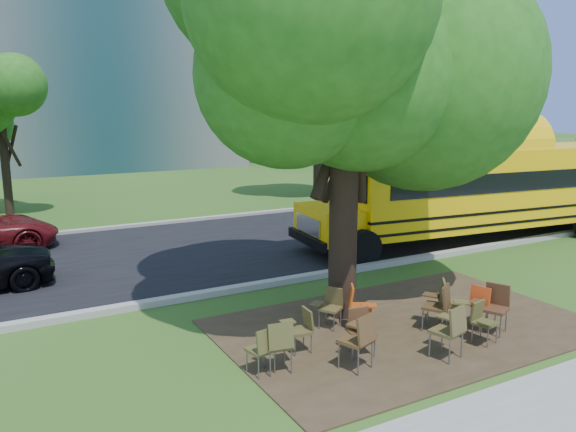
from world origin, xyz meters
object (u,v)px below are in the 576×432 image
main_tree (347,36)px  chair_5 (482,319)px  chair_1 (280,341)px  chair_3 (359,327)px  chair_10 (358,303)px  school_bus (492,186)px  chair_4 (451,326)px  chair_9 (330,304)px  chair_12 (449,299)px  chair_0 (264,345)px  chair_8 (301,326)px  chair_6 (494,303)px  chair_7 (484,302)px  chair_2 (360,335)px  chair_11 (439,302)px

main_tree → chair_5: (1.39, -2.35, -4.96)m
chair_1 → chair_5: bearing=-1.4°
chair_3 → chair_10: chair_10 is taller
chair_5 → chair_10: bearing=-57.6°
school_bus → chair_1: school_bus is taller
chair_1 → chair_10: 2.28m
chair_4 → chair_9: chair_4 is taller
chair_10 → chair_12: chair_12 is taller
chair_3 → chair_10: bearing=-115.5°
chair_3 → chair_4: (1.21, -0.88, 0.09)m
chair_0 → chair_8: size_ratio=1.03×
chair_0 → chair_8: 1.04m
main_tree → chair_6: (1.96, -2.09, -4.86)m
chair_1 → chair_12: 3.69m
school_bus → chair_7: size_ratio=14.21×
chair_1 → chair_7: chair_1 is taller
chair_1 → chair_4: size_ratio=0.93×
chair_0 → chair_2: chair_2 is taller
school_bus → chair_11: size_ratio=12.98×
main_tree → chair_2: main_tree is taller
chair_0 → chair_6: bearing=-17.2°
chair_9 → chair_10: size_ratio=0.92×
chair_9 → chair_11: bearing=-155.0°
chair_2 → chair_10: chair_2 is taller
chair_8 → chair_11: bearing=-94.5°
chair_6 → main_tree: bearing=18.2°
chair_6 → chair_11: chair_6 is taller
chair_12 → chair_4: bearing=-4.5°
chair_2 → chair_12: 2.60m
chair_6 → chair_9: (-2.53, 1.66, -0.09)m
chair_10 → chair_0: bearing=-41.3°
chair_7 → chair_2: bearing=-100.4°
chair_0 → chair_7: bearing=-13.9°
chair_2 → chair_10: (0.95, 1.38, -0.07)m
chair_5 → chair_11: (-0.26, 0.81, 0.10)m
chair_2 → chair_5: size_ratio=1.26×
chair_5 → chair_7: (0.61, 0.51, 0.05)m
chair_4 → chair_7: (1.57, 0.71, -0.07)m
chair_12 → chair_7: bearing=100.6°
chair_9 → chair_12: size_ratio=0.86×
chair_6 → chair_12: bearing=18.7°
chair_11 → main_tree: bearing=93.7°
chair_3 → chair_12: size_ratio=0.89×
chair_2 → chair_8: (-0.47, 1.04, -0.12)m
chair_0 → chair_3: chair_3 is taller
chair_2 → chair_6: (3.08, 0.04, -0.02)m
chair_7 → chair_12: size_ratio=0.92×
chair_9 → chair_8: bearing=91.0°
chair_8 → chair_10: (1.42, 0.33, 0.05)m
school_bus → chair_11: school_bus is taller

